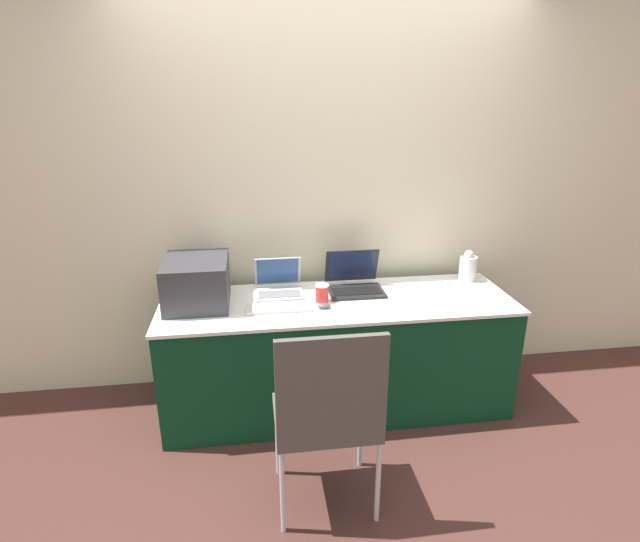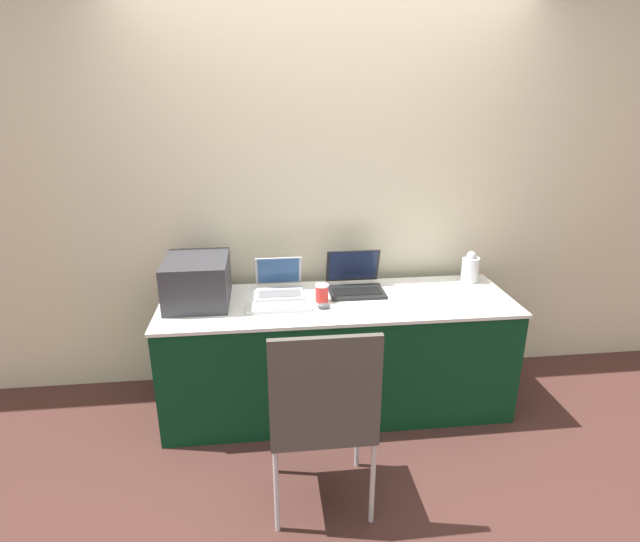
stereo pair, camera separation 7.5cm
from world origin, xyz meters
name	(u,v)px [view 2 (the right image)]	position (x,y,z in m)	size (l,w,h in m)	color
ground_plane	(344,435)	(0.00, 0.00, 0.00)	(14.00, 14.00, 0.00)	#472823
wall_back	(329,192)	(0.00, 0.78, 1.30)	(8.00, 0.05, 2.60)	beige
table	(337,354)	(0.00, 0.33, 0.36)	(2.12, 0.67, 0.73)	#0C381E
printer	(197,279)	(-0.83, 0.39, 0.87)	(0.36, 0.43, 0.27)	#333338
laptop_left	(279,286)	(-0.34, 0.49, 0.78)	(0.29, 0.28, 0.21)	#B7B7BC
laptop_right	(355,282)	(0.13, 0.48, 0.78)	(0.34, 0.31, 0.24)	black
external_keyboard	(279,308)	(-0.36, 0.24, 0.74)	(0.37, 0.13, 0.02)	silver
coffee_cup	(322,293)	(-0.10, 0.32, 0.78)	(0.08, 0.08, 0.11)	red
mouse	(324,306)	(-0.10, 0.22, 0.74)	(0.08, 0.05, 0.03)	#4C4C51
metal_pitcher	(470,268)	(0.91, 0.54, 0.82)	(0.11, 0.11, 0.21)	silver
chair	(322,409)	(-0.19, -0.53, 0.57)	(0.47, 0.41, 0.98)	#4C4742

